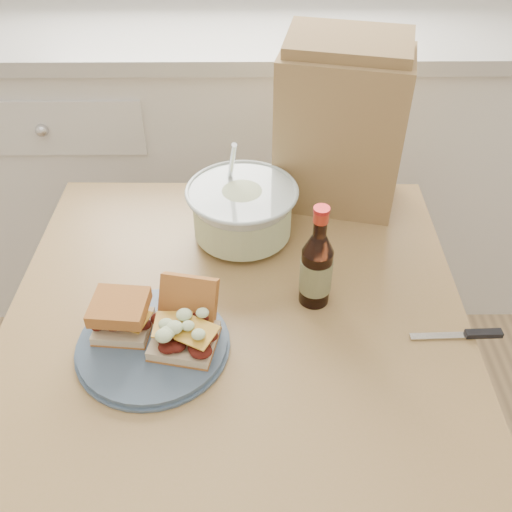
{
  "coord_description": "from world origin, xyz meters",
  "views": [
    {
      "loc": [
        0.07,
        -0.01,
        1.5
      ],
      "look_at": [
        0.08,
        0.8,
        0.8
      ],
      "focal_mm": 40.0,
      "sensor_mm": 36.0,
      "label": 1
    }
  ],
  "objects_px": {
    "dining_table": "(238,347)",
    "beer_bottle": "(316,268)",
    "plate": "(153,344)",
    "coleslaw_bowl": "(242,214)",
    "paper_bag": "(340,131)"
  },
  "relations": [
    {
      "from": "dining_table",
      "to": "beer_bottle",
      "type": "relative_size",
      "value": 4.05
    },
    {
      "from": "dining_table",
      "to": "beer_bottle",
      "type": "bearing_deg",
      "value": 12.07
    },
    {
      "from": "plate",
      "to": "coleslaw_bowl",
      "type": "relative_size",
      "value": 1.12
    },
    {
      "from": "dining_table",
      "to": "plate",
      "type": "distance_m",
      "value": 0.2
    },
    {
      "from": "dining_table",
      "to": "coleslaw_bowl",
      "type": "height_order",
      "value": "coleslaw_bowl"
    },
    {
      "from": "plate",
      "to": "coleslaw_bowl",
      "type": "height_order",
      "value": "coleslaw_bowl"
    },
    {
      "from": "plate",
      "to": "beer_bottle",
      "type": "bearing_deg",
      "value": 21.97
    },
    {
      "from": "beer_bottle",
      "to": "paper_bag",
      "type": "bearing_deg",
      "value": 93.47
    },
    {
      "from": "plate",
      "to": "beer_bottle",
      "type": "height_order",
      "value": "beer_bottle"
    },
    {
      "from": "coleslaw_bowl",
      "to": "paper_bag",
      "type": "relative_size",
      "value": 0.67
    },
    {
      "from": "dining_table",
      "to": "coleslaw_bowl",
      "type": "distance_m",
      "value": 0.28
    },
    {
      "from": "beer_bottle",
      "to": "paper_bag",
      "type": "xyz_separation_m",
      "value": [
        0.08,
        0.34,
        0.09
      ]
    },
    {
      "from": "plate",
      "to": "beer_bottle",
      "type": "distance_m",
      "value": 0.32
    },
    {
      "from": "beer_bottle",
      "to": "paper_bag",
      "type": "relative_size",
      "value": 0.62
    },
    {
      "from": "paper_bag",
      "to": "dining_table",
      "type": "bearing_deg",
      "value": -108.03
    }
  ]
}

